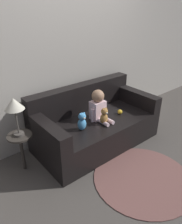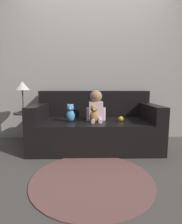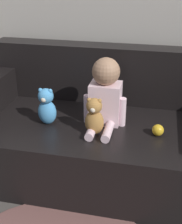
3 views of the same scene
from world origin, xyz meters
name	(u,v)px [view 1 (image 1 of 3)]	position (x,y,z in m)	size (l,w,h in m)	color
ground_plane	(97,142)	(0.00, 0.00, 0.00)	(12.00, 12.00, 0.00)	#4C4742
wall_back	(73,49)	(0.00, 0.53, 1.30)	(8.00, 0.05, 2.60)	#ADA89E
couch	(94,124)	(0.00, 0.06, 0.29)	(1.78, 0.90, 0.83)	black
person_baby	(98,106)	(0.01, -0.02, 0.61)	(0.28, 0.36, 0.44)	silver
teddy_bear_brown	(104,116)	(-0.02, -0.17, 0.53)	(0.12, 0.11, 0.24)	#AD7A3D
plush_toy_side	(82,122)	(-0.35, -0.11, 0.53)	(0.12, 0.11, 0.25)	#4C9EDB
toy_ball	(120,112)	(0.36, -0.11, 0.44)	(0.07, 0.07, 0.07)	gold
floor_rug	(143,178)	(-0.07, -0.93, 0.01)	(1.18, 1.18, 0.01)	brown
side_table	(16,117)	(-1.09, 0.14, 0.75)	(0.30, 0.30, 0.97)	#332D28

